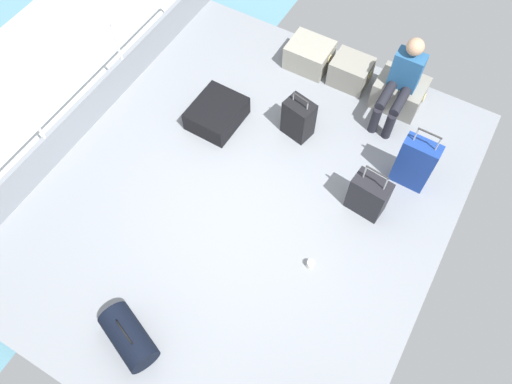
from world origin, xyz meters
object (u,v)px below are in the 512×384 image
object	(u,v)px
suitcase_2	(368,195)
suitcase_3	(217,114)
cargo_crate_1	(351,72)
suitcase_1	(415,163)
passenger_seated	(401,81)
duffel_bag	(129,337)
cargo_crate_0	(309,55)
cargo_crate_2	(399,92)
suitcase_0	(298,119)
paper_cup	(311,264)

from	to	relation	value
suitcase_2	suitcase_3	bearing A→B (deg)	174.02
cargo_crate_1	suitcase_1	distance (m)	1.62
cargo_crate_1	suitcase_3	size ratio (longest dim) A/B	0.77
passenger_seated	duffel_bag	bearing A→B (deg)	-105.53
cargo_crate_0	passenger_seated	xyz separation A→B (m)	(1.27, -0.22, 0.39)
suitcase_1	passenger_seated	bearing A→B (deg)	123.24
cargo_crate_2	suitcase_1	size ratio (longest dim) A/B	0.69
suitcase_0	suitcase_3	world-z (taller)	suitcase_0
suitcase_2	duffel_bag	size ratio (longest dim) A/B	1.08
suitcase_2	suitcase_3	distance (m)	2.09
duffel_bag	suitcase_1	bearing A→B (deg)	61.90
suitcase_0	paper_cup	size ratio (longest dim) A/B	6.43
suitcase_1	cargo_crate_0	bearing A→B (deg)	149.83
cargo_crate_1	passenger_seated	world-z (taller)	passenger_seated
cargo_crate_0	suitcase_0	xyz separation A→B (m)	(0.39, -1.08, 0.09)
cargo_crate_2	passenger_seated	size ratio (longest dim) A/B	0.58
cargo_crate_0	passenger_seated	bearing A→B (deg)	-9.66
passenger_seated	cargo_crate_1	bearing A→B (deg)	162.57
passenger_seated	duffel_bag	world-z (taller)	passenger_seated
cargo_crate_2	paper_cup	bearing A→B (deg)	-88.58
suitcase_3	duffel_bag	world-z (taller)	duffel_bag
cargo_crate_2	suitcase_2	distance (m)	1.62
suitcase_0	duffel_bag	distance (m)	3.05
suitcase_0	suitcase_1	bearing A→B (deg)	0.80
suitcase_0	suitcase_1	world-z (taller)	suitcase_1
cargo_crate_2	suitcase_1	world-z (taller)	suitcase_1
cargo_crate_1	suitcase_0	bearing A→B (deg)	-100.74
cargo_crate_2	passenger_seated	xyz separation A→B (m)	(0.00, -0.18, 0.38)
suitcase_1	cargo_crate_2	bearing A→B (deg)	118.31
suitcase_2	suitcase_0	bearing A→B (deg)	154.02
cargo_crate_0	paper_cup	world-z (taller)	cargo_crate_0
suitcase_3	cargo_crate_0	bearing A→B (deg)	68.85
cargo_crate_2	suitcase_2	world-z (taller)	suitcase_2
cargo_crate_2	suitcase_0	bearing A→B (deg)	-129.92
cargo_crate_1	suitcase_2	size ratio (longest dim) A/B	0.71
cargo_crate_0	cargo_crate_2	world-z (taller)	cargo_crate_2
suitcase_0	duffel_bag	world-z (taller)	suitcase_0
cargo_crate_0	suitcase_0	world-z (taller)	suitcase_0
suitcase_2	passenger_seated	bearing A→B (deg)	100.60
suitcase_1	suitcase_2	xyz separation A→B (m)	(-0.29, -0.57, -0.09)
duffel_bag	paper_cup	world-z (taller)	duffel_bag
passenger_seated	duffel_bag	size ratio (longest dim) A/B	1.59
duffel_bag	paper_cup	bearing A→B (deg)	53.64
suitcase_2	duffel_bag	distance (m)	2.83
passenger_seated	suitcase_1	distance (m)	1.03
suitcase_1	paper_cup	xyz separation A→B (m)	(-0.49, -1.51, -0.30)
suitcase_2	cargo_crate_0	bearing A→B (deg)	133.20
cargo_crate_1	suitcase_3	xyz separation A→B (m)	(-1.14, -1.41, -0.05)
passenger_seated	suitcase_2	size ratio (longest dim) A/B	1.47
duffel_bag	paper_cup	xyz separation A→B (m)	(1.15, 1.56, -0.11)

